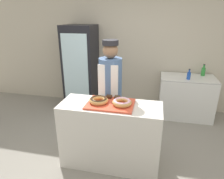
# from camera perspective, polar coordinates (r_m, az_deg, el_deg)

# --- Properties ---
(ground_plane) EXTENTS (14.00, 14.00, 0.00)m
(ground_plane) POSITION_cam_1_polar(r_m,az_deg,el_deg) (3.17, -0.41, -19.91)
(ground_plane) COLOR gray
(wall_back) EXTENTS (8.00, 0.06, 2.70)m
(wall_back) POSITION_cam_1_polar(r_m,az_deg,el_deg) (4.56, 5.60, 11.63)
(wall_back) COLOR #BCB29E
(wall_back) RESTS_ON ground_plane
(display_counter) EXTENTS (1.37, 0.53, 0.94)m
(display_counter) POSITION_cam_1_polar(r_m,az_deg,el_deg) (2.89, -0.44, -12.84)
(display_counter) COLOR beige
(display_counter) RESTS_ON ground_plane
(serving_tray) EXTENTS (0.62, 0.44, 0.02)m
(serving_tray) POSITION_cam_1_polar(r_m,az_deg,el_deg) (2.65, -0.47, -4.15)
(serving_tray) COLOR #D84C33
(serving_tray) RESTS_ON display_counter
(donut_chocolate_glaze) EXTENTS (0.25, 0.25, 0.07)m
(donut_chocolate_glaze) POSITION_cam_1_polar(r_m,az_deg,el_deg) (2.65, -3.85, -3.00)
(donut_chocolate_glaze) COLOR tan
(donut_chocolate_glaze) RESTS_ON serving_tray
(donut_light_glaze) EXTENTS (0.25, 0.25, 0.07)m
(donut_light_glaze) POSITION_cam_1_polar(r_m,az_deg,el_deg) (2.59, 2.84, -3.60)
(donut_light_glaze) COLOR tan
(donut_light_glaze) RESTS_ON serving_tray
(brownie_back_left) EXTENTS (0.08, 0.08, 0.03)m
(brownie_back_left) POSITION_cam_1_polar(r_m,az_deg,el_deg) (2.81, -0.86, -2.07)
(brownie_back_left) COLOR #382111
(brownie_back_left) RESTS_ON serving_tray
(brownie_back_right) EXTENTS (0.08, 0.08, 0.03)m
(brownie_back_right) POSITION_cam_1_polar(r_m,az_deg,el_deg) (2.78, 1.51, -2.27)
(brownie_back_right) COLOR #382111
(brownie_back_right) RESTS_ON serving_tray
(baker_person) EXTENTS (0.35, 0.35, 1.72)m
(baker_person) POSITION_cam_1_polar(r_m,az_deg,el_deg) (3.12, -0.46, -0.78)
(baker_person) COLOR #4C4C51
(baker_person) RESTS_ON ground_plane
(beverage_fridge) EXTENTS (0.67, 0.65, 1.86)m
(beverage_fridge) POSITION_cam_1_polar(r_m,az_deg,el_deg) (4.54, -8.81, 6.03)
(beverage_fridge) COLOR black
(beverage_fridge) RESTS_ON ground_plane
(chest_freezer) EXTENTS (1.07, 0.63, 0.87)m
(chest_freezer) POSITION_cam_1_polar(r_m,az_deg,el_deg) (4.46, 20.28, -1.96)
(chest_freezer) COLOR silver
(chest_freezer) RESTS_ON ground_plane
(bottle_green) EXTENTS (0.08, 0.08, 0.24)m
(bottle_green) POSITION_cam_1_polar(r_m,az_deg,el_deg) (4.52, 24.63, 4.75)
(bottle_green) COLOR #2D8C38
(bottle_green) RESTS_ON chest_freezer
(bottle_blue) EXTENTS (0.07, 0.07, 0.21)m
(bottle_blue) POSITION_cam_1_polar(r_m,az_deg,el_deg) (4.14, 21.09, 3.77)
(bottle_blue) COLOR #1E4CB2
(bottle_blue) RESTS_ON chest_freezer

